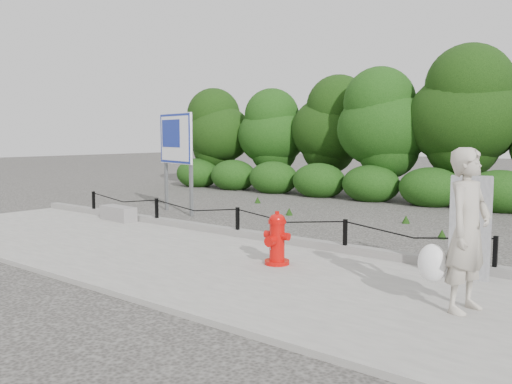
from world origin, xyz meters
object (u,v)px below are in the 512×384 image
at_px(pedestrian, 466,233).
at_px(concrete_block, 118,213).
at_px(fire_hydrant, 277,239).
at_px(utility_cabinet, 470,227).
at_px(advertising_sign, 176,143).

height_order(pedestrian, concrete_block, pedestrian).
height_order(fire_hydrant, concrete_block, fire_hydrant).
bearing_deg(pedestrian, concrete_block, 88.52).
height_order(fire_hydrant, pedestrian, pedestrian).
distance_m(utility_cabinet, advertising_sign, 8.91).
xyz_separation_m(pedestrian, advertising_sign, (-9.01, 3.76, 0.92)).
relative_size(pedestrian, utility_cabinet, 1.18).
bearing_deg(concrete_block, advertising_sign, 95.83).
distance_m(concrete_block, utility_cabinet, 8.37).
relative_size(fire_hydrant, utility_cabinet, 0.53).
bearing_deg(fire_hydrant, pedestrian, -11.77).
bearing_deg(concrete_block, fire_hydrant, -11.68).
bearing_deg(concrete_block, pedestrian, -10.59).
xyz_separation_m(utility_cabinet, advertising_sign, (-8.57, 2.19, 1.11)).
relative_size(pedestrian, advertising_sign, 0.70).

